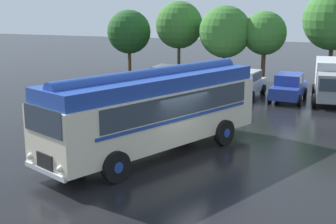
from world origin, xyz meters
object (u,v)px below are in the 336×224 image
vintage_bus (154,108)px  car_mid_right (245,83)px  car_near_left (165,77)px  car_mid_left (206,80)px  box_van (333,79)px  car_far_right (289,87)px

vintage_bus → car_mid_right: bearing=86.2°
car_near_left → car_mid_right: 5.80m
car_mid_left → box_van: (8.20, -0.13, 0.52)m
vintage_bus → car_near_left: (-4.89, 13.67, -1.05)m
vintage_bus → car_mid_left: vintage_bus is taller
car_mid_left → car_far_right: 5.71m
car_mid_right → car_far_right: same height
car_mid_right → box_van: box_van is taller
car_mid_left → car_mid_right: same height
vintage_bus → car_near_left: 14.56m
vintage_bus → car_mid_left: 13.92m
car_mid_right → car_far_right: (2.81, -0.34, 0.00)m
car_near_left → car_far_right: bearing=-5.1°
car_mid_right → vintage_bus: bearing=-93.8°
car_mid_left → car_far_right: (5.65, -0.84, 0.00)m
car_mid_right → box_van: bearing=3.9°
vintage_bus → car_near_left: bearing=109.7°
car_far_right → car_near_left: bearing=174.9°
car_near_left → box_van: 11.15m
car_near_left → car_mid_left: bearing=1.4°
car_far_right → box_van: 2.70m
car_far_right → box_van: box_van is taller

